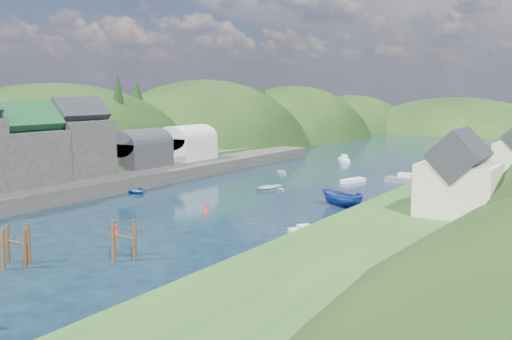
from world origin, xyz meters
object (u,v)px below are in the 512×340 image
Objects in this scene: piling_cluster_far at (124,243)px; channel_buoy_far at (206,209)px; channel_buoy_near at (116,231)px; piling_cluster_near at (16,249)px.

channel_buoy_far is (-5.50, 18.36, -0.83)m from piling_cluster_far.
piling_cluster_far is 3.42× the size of channel_buoy_near.
channel_buoy_near is 13.38m from channel_buoy_far.
piling_cluster_near reaches higher than piling_cluster_far.
channel_buoy_near is at bearing 141.68° from piling_cluster_far.
channel_buoy_near and channel_buoy_far have the same top height.
piling_cluster_far reaches higher than channel_buoy_far.
piling_cluster_near is 24.76m from channel_buoy_far.
piling_cluster_far is at bearing 47.70° from piling_cluster_near.
channel_buoy_near is (-6.34, 5.01, -0.83)m from piling_cluster_far.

